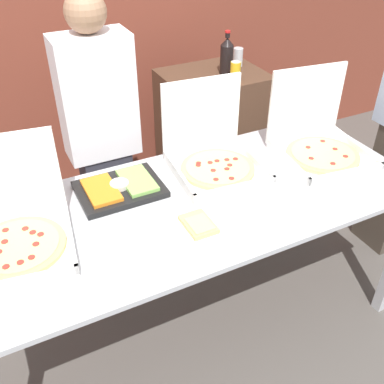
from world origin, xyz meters
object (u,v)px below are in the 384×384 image
veggie_tray (120,188)px  person_guest_plaid (102,140)px  soda_can_silver (238,57)px  pizza_box_near_right (318,142)px  pizza_box_far_left (16,230)px  paper_plate_front_right (199,225)px  soda_bottle (227,56)px  pizza_box_near_left (213,155)px  soda_can_colored (235,71)px

veggie_tray → person_guest_plaid: 0.53m
soda_can_silver → pizza_box_near_right: bearing=-95.6°
soda_can_silver → person_guest_plaid: (-1.09, -0.32, -0.22)m
pizza_box_far_left → person_guest_plaid: person_guest_plaid is taller
pizza_box_near_right → paper_plate_front_right: 0.90m
soda_can_silver → person_guest_plaid: 1.16m
pizza_box_near_right → person_guest_plaid: (-1.00, 0.67, -0.07)m
paper_plate_front_right → soda_can_silver: size_ratio=2.04×
pizza_box_near_right → soda_bottle: (-0.05, 0.90, 0.21)m
soda_bottle → soda_can_silver: size_ratio=2.26×
pizza_box_near_left → person_guest_plaid: person_guest_plaid is taller
person_guest_plaid → soda_bottle: bearing=-166.4°
paper_plate_front_right → person_guest_plaid: 0.94m
soda_bottle → soda_can_colored: soda_bottle is taller
pizza_box_near_right → person_guest_plaid: size_ratio=0.30×
soda_can_silver → soda_can_colored: same height
pizza_box_near_left → soda_can_silver: pizza_box_near_left is taller
pizza_box_far_left → person_guest_plaid: (0.57, 0.70, -0.07)m
pizza_box_near_right → veggie_tray: pizza_box_near_right is taller
pizza_box_near_left → soda_can_silver: bearing=57.5°
pizza_box_far_left → veggie_tray: 0.53m
pizza_box_near_left → soda_bottle: 0.95m
soda_bottle → soda_can_silver: soda_bottle is taller
paper_plate_front_right → soda_can_colored: bearing=52.3°
pizza_box_near_left → veggie_tray: size_ratio=1.20×
veggie_tray → soda_can_silver: (1.17, 0.85, 0.20)m
soda_bottle → paper_plate_front_right: bearing=-124.8°
pizza_box_near_left → person_guest_plaid: (-0.43, 0.54, -0.07)m
paper_plate_front_right → soda_bottle: (0.81, 1.16, 0.27)m
soda_bottle → soda_can_silver: (0.15, 0.09, -0.06)m
pizza_box_far_left → soda_bottle: soda_bottle is taller
pizza_box_near_left → veggie_tray: 0.51m
pizza_box_near_left → paper_plate_front_right: (-0.29, -0.39, -0.07)m
paper_plate_front_right → soda_can_colored: 1.32m
soda_can_colored → person_guest_plaid: size_ratio=0.07×
soda_can_silver → pizza_box_near_left: bearing=-127.6°
pizza_box_near_left → veggie_tray: bearing=-176.5°
pizza_box_near_right → veggie_tray: bearing=179.6°
person_guest_plaid → pizza_box_near_left: bearing=128.3°
pizza_box_near_left → paper_plate_front_right: pizza_box_near_left is taller
soda_can_silver → person_guest_plaid: bearing=-163.6°
pizza_box_far_left → soda_can_silver: size_ratio=4.03×
pizza_box_far_left → person_guest_plaid: bearing=58.6°
paper_plate_front_right → person_guest_plaid: size_ratio=0.15×
pizza_box_near_right → pizza_box_near_left: 0.58m
pizza_box_far_left → soda_bottle: bearing=39.4°
paper_plate_front_right → person_guest_plaid: (-0.14, 0.93, -0.01)m
paper_plate_front_right → soda_can_colored: soda_can_colored is taller
veggie_tray → soda_can_colored: size_ratio=3.23×
soda_can_colored → soda_bottle: bearing=85.6°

